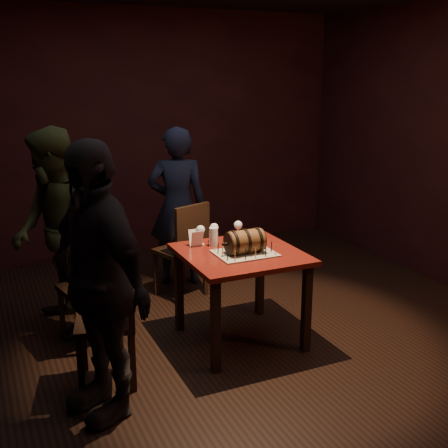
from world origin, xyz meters
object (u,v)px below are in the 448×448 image
at_px(person_left_front, 97,282).
at_px(person_left_rear, 55,233).
at_px(chair_back, 186,245).
at_px(person_back, 177,207).
at_px(barrel_cake, 245,241).
at_px(wine_glass_right, 238,226).
at_px(wine_glass_mid, 214,228).
at_px(pub_table, 240,265).
at_px(wine_glass_left, 201,231).
at_px(pint_of_ale, 214,237).
at_px(chair_left_rear, 97,278).
at_px(chair_left_front, 116,311).

bearing_deg(person_left_front, person_left_rear, 165.11).
bearing_deg(chair_back, person_back, 79.95).
height_order(person_back, person_left_rear, person_left_rear).
bearing_deg(person_left_front, barrel_cake, 92.42).
height_order(wine_glass_right, person_left_rear, person_left_rear).
distance_m(wine_glass_mid, wine_glass_right, 0.21).
height_order(barrel_cake, wine_glass_mid, barrel_cake).
bearing_deg(wine_glass_right, pub_table, -112.51).
height_order(wine_glass_left, pint_of_ale, wine_glass_left).
relative_size(pint_of_ale, person_left_front, 0.09).
distance_m(person_left_rear, person_left_front, 1.29).
relative_size(chair_left_rear, person_left_rear, 0.55).
bearing_deg(person_back, chair_back, 99.11).
xyz_separation_m(wine_glass_right, person_left_front, (-1.35, -0.82, 0.01)).
xyz_separation_m(chair_left_front, person_back, (1.03, 1.61, 0.28)).
bearing_deg(chair_left_front, pint_of_ale, 25.13).
relative_size(barrel_cake, chair_left_front, 0.36).
height_order(chair_left_rear, person_left_front, person_left_front).
bearing_deg(person_back, wine_glass_right, 116.14).
bearing_deg(chair_left_rear, person_left_rear, 132.55).
relative_size(wine_glass_left, chair_back, 0.17).
distance_m(wine_glass_right, pint_of_ale, 0.27).
height_order(wine_glass_mid, wine_glass_right, same).
height_order(wine_glass_right, chair_left_rear, chair_left_rear).
bearing_deg(chair_left_front, pub_table, 10.58).
bearing_deg(wine_glass_left, chair_back, 79.53).
height_order(wine_glass_left, person_back, person_back).
xyz_separation_m(chair_back, person_back, (0.07, 0.41, 0.28)).
relative_size(wine_glass_right, chair_back, 0.17).
bearing_deg(wine_glass_mid, wine_glass_right, -3.07).
xyz_separation_m(wine_glass_left, person_left_rear, (-1.07, 0.47, -0.02)).
bearing_deg(pint_of_ale, wine_glass_left, 138.48).
xyz_separation_m(chair_left_rear, person_back, (1.01, 0.92, 0.28)).
bearing_deg(chair_back, wine_glass_mid, -90.30).
bearing_deg(wine_glass_left, pub_table, -55.51).
xyz_separation_m(pub_table, wine_glass_left, (-0.21, 0.31, 0.23)).
height_order(wine_glass_left, chair_left_rear, chair_left_rear).
xyz_separation_m(wine_glass_mid, chair_left_rear, (-0.94, 0.18, -0.34)).
xyz_separation_m(pub_table, wine_glass_mid, (-0.08, 0.32, 0.23)).
relative_size(pub_table, wine_glass_mid, 5.59).
xyz_separation_m(chair_left_rear, chair_left_front, (-0.02, -0.69, 0.00)).
bearing_deg(pub_table, wine_glass_left, 124.49).
xyz_separation_m(chair_back, chair_left_rear, (-0.94, -0.51, 0.00)).
relative_size(chair_back, chair_left_rear, 1.00).
bearing_deg(person_left_front, wine_glass_left, 111.32).
height_order(chair_back, chair_left_front, same).
bearing_deg(chair_back, person_left_rear, -169.18).
xyz_separation_m(barrel_cake, person_left_rear, (-1.29, 0.84, -0.00)).
distance_m(barrel_cake, wine_glass_right, 0.39).
bearing_deg(person_back, chair_left_rear, 61.44).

